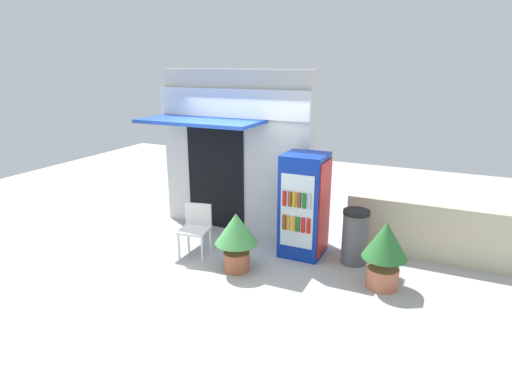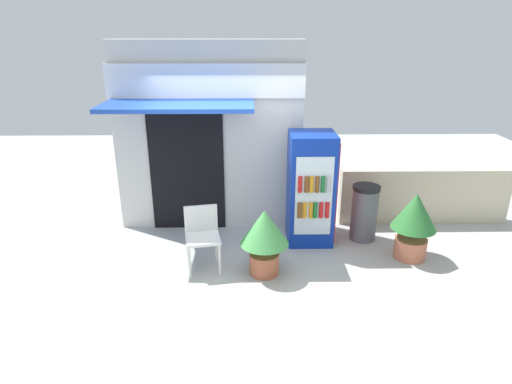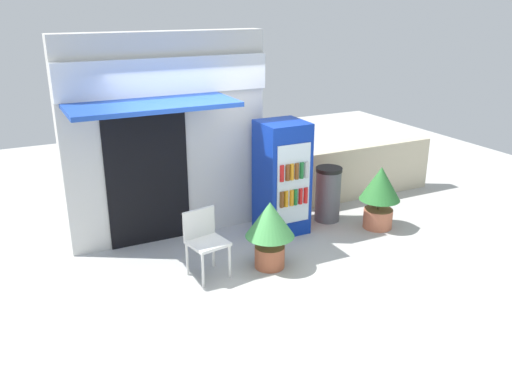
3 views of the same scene
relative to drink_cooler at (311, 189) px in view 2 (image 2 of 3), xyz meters
The scene contains 8 objects.
ground 1.70m from the drink_cooler, 143.06° to the right, with size 16.00×16.00×0.00m, color #B2B2AD.
storefront_building 1.84m from the drink_cooler, 159.56° to the left, with size 2.97×1.29×2.99m.
drink_cooler is the anchor object (origin of this frame).
plastic_chair 1.81m from the drink_cooler, 153.18° to the right, with size 0.53×0.52×0.87m.
potted_plant_near_shop 1.27m from the drink_cooler, 126.57° to the right, with size 0.65×0.65×0.93m.
potted_plant_curbside 1.54m from the drink_cooler, 23.14° to the right, with size 0.63×0.63×0.99m.
trash_bin 0.94m from the drink_cooler, ahead, with size 0.42×0.42×0.89m.
stone_boundary_wall 2.16m from the drink_cooler, 17.75° to the left, with size 2.86×0.23×0.95m, color beige.
Camera 2 is at (0.24, -5.28, 3.16)m, focal length 30.48 mm.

